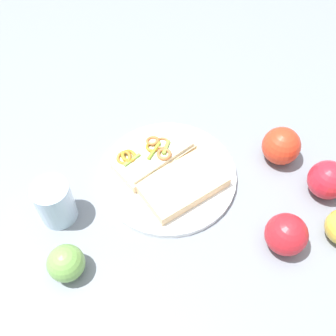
# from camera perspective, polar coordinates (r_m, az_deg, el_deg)

# --- Properties ---
(ground_plane) EXTENTS (2.00, 2.00, 0.00)m
(ground_plane) POSITION_cam_1_polar(r_m,az_deg,el_deg) (0.85, 0.00, -1.30)
(ground_plane) COLOR slate
(ground_plane) RESTS_ON ground
(plate) EXTENTS (0.29, 0.29, 0.01)m
(plate) POSITION_cam_1_polar(r_m,az_deg,el_deg) (0.84, 0.00, -1.05)
(plate) COLOR white
(plate) RESTS_ON ground_plane
(sandwich) EXTENTS (0.17, 0.19, 0.05)m
(sandwich) POSITION_cam_1_polar(r_m,az_deg,el_deg) (0.85, -2.13, 1.84)
(sandwich) COLOR beige
(sandwich) RESTS_ON plate
(bread_slice_side) EXTENTS (0.17, 0.20, 0.02)m
(bread_slice_side) POSITION_cam_1_polar(r_m,az_deg,el_deg) (0.81, 2.13, -2.39)
(bread_slice_side) COLOR #E2BE8B
(bread_slice_side) RESTS_ON plate
(apple_0) EXTENTS (0.07, 0.07, 0.07)m
(apple_0) POSITION_cam_1_polar(r_m,az_deg,el_deg) (0.74, -14.59, -13.23)
(apple_0) COLOR #6EA54A
(apple_0) RESTS_ON ground_plane
(apple_1) EXTENTS (0.10, 0.10, 0.08)m
(apple_1) POSITION_cam_1_polar(r_m,az_deg,el_deg) (0.88, 16.12, 3.11)
(apple_1) COLOR red
(apple_1) RESTS_ON ground_plane
(apple_2) EXTENTS (0.11, 0.11, 0.08)m
(apple_2) POSITION_cam_1_polar(r_m,az_deg,el_deg) (0.86, 22.18, -1.61)
(apple_2) COLOR red
(apple_2) RESTS_ON ground_plane
(apple_3) EXTENTS (0.10, 0.10, 0.08)m
(apple_3) POSITION_cam_1_polar(r_m,az_deg,el_deg) (0.77, 16.80, -9.22)
(apple_3) COLOR red
(apple_3) RESTS_ON ground_plane
(drinking_glass) EXTENTS (0.07, 0.07, 0.10)m
(drinking_glass) POSITION_cam_1_polar(r_m,az_deg,el_deg) (0.79, -16.12, -4.81)
(drinking_glass) COLOR silver
(drinking_glass) RESTS_ON ground_plane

